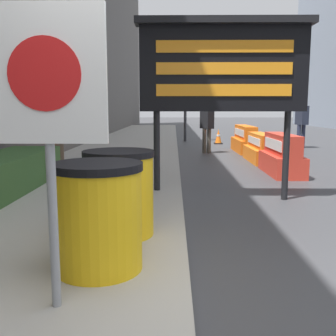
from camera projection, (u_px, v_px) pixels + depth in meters
ground_plane at (192, 318)px, 2.70m from camera, size 120.00×120.00×0.00m
bare_tree at (52, 76)px, 7.94m from camera, size 1.82×1.88×4.19m
barrel_drum_foreground at (98, 216)px, 3.10m from camera, size 0.72×0.72×0.86m
barrel_drum_middle at (119, 193)px, 3.97m from camera, size 0.72×0.72×0.86m
warning_sign at (47, 96)px, 2.35m from camera, size 0.73×0.08×1.89m
message_board at (223, 67)px, 5.90m from camera, size 2.63×0.36×2.74m
jersey_barrier_red_striped at (282, 157)px, 8.55m from camera, size 0.63×1.73×0.88m
jersey_barrier_orange_near at (261, 149)px, 10.57m from camera, size 0.65×1.88×0.75m
jersey_barrier_orange_far at (245, 140)px, 12.93m from camera, size 0.64×2.11×0.86m
traffic_cone_near at (218, 137)px, 15.87m from camera, size 0.33×0.33×0.59m
traffic_cone_mid at (271, 155)px, 9.15m from camera, size 0.40×0.40×0.71m
traffic_cone_far at (289, 153)px, 9.92m from camera, size 0.35×0.35×0.62m
traffic_light_near_curb at (186, 78)px, 16.77m from camera, size 0.28×0.44×3.70m
pedestrian_worker at (207, 123)px, 12.48m from camera, size 0.44×0.50×1.63m
pedestrian_passerby at (302, 119)px, 14.08m from camera, size 0.38×0.51×1.74m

